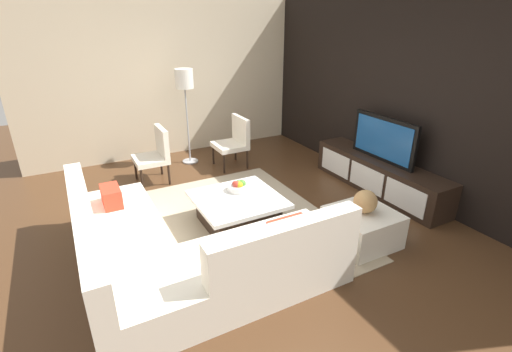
# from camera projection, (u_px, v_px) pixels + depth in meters

# --- Properties ---
(ground_plane) EXTENTS (14.00, 14.00, 0.00)m
(ground_plane) POSITION_uv_depth(u_px,v_px,m) (234.00, 230.00, 4.57)
(ground_plane) COLOR #4C301C
(feature_wall_back) EXTENTS (6.40, 0.12, 2.80)m
(feature_wall_back) POSITION_uv_depth(u_px,v_px,m) (405.00, 97.00, 5.19)
(feature_wall_back) COLOR black
(feature_wall_back) RESTS_ON ground
(side_wall_left) EXTENTS (0.12, 5.20, 2.80)m
(side_wall_left) POSITION_uv_depth(u_px,v_px,m) (168.00, 79.00, 6.69)
(side_wall_left) COLOR beige
(side_wall_left) RESTS_ON ground
(area_rug) EXTENTS (3.03, 2.49, 0.01)m
(area_rug) POSITION_uv_depth(u_px,v_px,m) (231.00, 226.00, 4.65)
(area_rug) COLOR tan
(area_rug) RESTS_ON ground
(media_console) EXTENTS (2.30, 0.49, 0.50)m
(media_console) POSITION_uv_depth(u_px,v_px,m) (378.00, 175.00, 5.51)
(media_console) COLOR black
(media_console) RESTS_ON ground
(television) EXTENTS (1.14, 0.06, 0.64)m
(television) POSITION_uv_depth(u_px,v_px,m) (384.00, 139.00, 5.29)
(television) COLOR black
(television) RESTS_ON media_console
(sectional_couch) EXTENTS (2.49, 2.36, 0.83)m
(sectional_couch) POSITION_uv_depth(u_px,v_px,m) (176.00, 252.00, 3.65)
(sectional_couch) COLOR silver
(sectional_couch) RESTS_ON ground
(coffee_table) EXTENTS (1.00, 1.03, 0.38)m
(coffee_table) POSITION_uv_depth(u_px,v_px,m) (238.00, 210.00, 4.62)
(coffee_table) COLOR black
(coffee_table) RESTS_ON ground
(accent_chair_near) EXTENTS (0.54, 0.50, 0.87)m
(accent_chair_near) POSITION_uv_depth(u_px,v_px,m) (156.00, 152.00, 5.76)
(accent_chair_near) COLOR black
(accent_chair_near) RESTS_ON ground
(floor_lamp) EXTENTS (0.30, 0.30, 1.65)m
(floor_lamp) POSITION_uv_depth(u_px,v_px,m) (185.00, 85.00, 6.17)
(floor_lamp) COLOR #A5A5AA
(floor_lamp) RESTS_ON ground
(ottoman) EXTENTS (0.70, 0.70, 0.40)m
(ottoman) POSITION_uv_depth(u_px,v_px,m) (362.00, 227.00, 4.25)
(ottoman) COLOR silver
(ottoman) RESTS_ON ground
(fruit_bowl) EXTENTS (0.28, 0.28, 0.14)m
(fruit_bowl) POSITION_uv_depth(u_px,v_px,m) (239.00, 186.00, 4.71)
(fruit_bowl) COLOR silver
(fruit_bowl) RESTS_ON coffee_table
(accent_chair_far) EXTENTS (0.56, 0.52, 0.87)m
(accent_chair_far) POSITION_uv_depth(u_px,v_px,m) (235.00, 139.00, 6.37)
(accent_chair_far) COLOR black
(accent_chair_far) RESTS_ON ground
(decorative_ball) EXTENTS (0.27, 0.27, 0.27)m
(decorative_ball) POSITION_uv_depth(u_px,v_px,m) (365.00, 202.00, 4.11)
(decorative_ball) COLOR #AD8451
(decorative_ball) RESTS_ON ottoman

